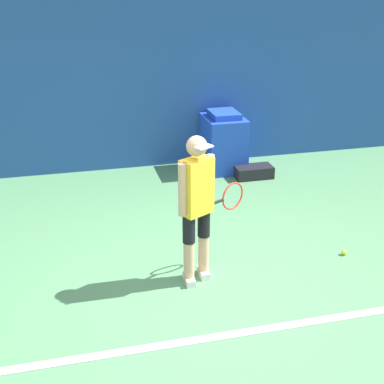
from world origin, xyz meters
TOP-DOWN VIEW (x-y plane):
  - ground_plane at (0.00, 0.00)m, footprint 24.00×24.00m
  - back_wall at (0.00, 4.20)m, footprint 24.00×0.10m
  - court_baseline at (0.00, -0.71)m, footprint 21.60×0.10m
  - tennis_player at (-0.17, 0.35)m, footprint 0.86×0.53m
  - tennis_ball at (1.72, 0.44)m, footprint 0.07×0.07m
  - covered_chair at (1.16, 3.69)m, footprint 0.66×0.81m
  - equipment_bag at (1.53, 3.17)m, footprint 0.63×0.33m

SIDE VIEW (x-z plane):
  - ground_plane at x=0.00m, z-range 0.00..0.00m
  - court_baseline at x=0.00m, z-range 0.00..0.01m
  - tennis_ball at x=1.72m, z-range 0.00..0.07m
  - equipment_bag at x=1.53m, z-range 0.00..0.20m
  - covered_chair at x=1.16m, z-range -0.02..1.00m
  - tennis_player at x=-0.17m, z-range 0.10..1.79m
  - back_wall at x=0.00m, z-range 0.00..2.91m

